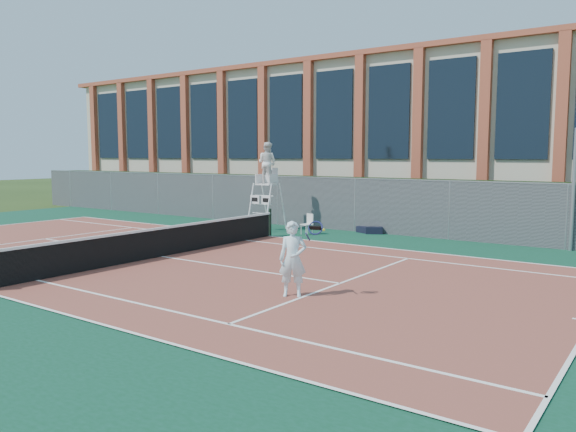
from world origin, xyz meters
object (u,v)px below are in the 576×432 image
Objects in this scene: steel_pole at (573,190)px; plastic_chair at (308,222)px; tennis_player at (293,259)px; umpire_chair at (267,165)px.

steel_pole reaches higher than plastic_chair.
umpire_chair is at bearing 130.31° from tennis_player.
plastic_chair is at bearing 121.37° from tennis_player.
steel_pole reaches higher than umpire_chair.
tennis_player reaches higher than plastic_chair.
tennis_player is at bearing -49.69° from umpire_chair.
tennis_player is (5.23, -8.58, 0.38)m from plastic_chair.
plastic_chair is 0.49× the size of tennis_player.
umpire_chair is (-11.42, -1.65, 0.72)m from steel_pole.
umpire_chair is at bearing 175.64° from plastic_chair.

